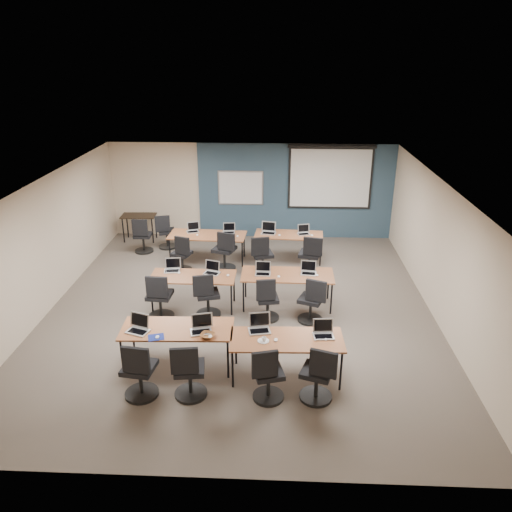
{
  "coord_description": "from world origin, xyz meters",
  "views": [
    {
      "loc": [
        0.76,
        -9.28,
        5.1
      ],
      "look_at": [
        0.32,
        0.4,
        1.06
      ],
      "focal_mm": 35.0,
      "sensor_mm": 36.0,
      "label": 1
    }
  ],
  "objects_px": {
    "task_chair_1": "(189,375)",
    "task_chair_11": "(310,259)",
    "training_table_back_left": "(207,236)",
    "task_chair_7": "(312,304)",
    "laptop_5": "(212,270)",
    "laptop_9": "(229,230)",
    "task_chair_6": "(267,302)",
    "task_chair_9": "(225,254)",
    "spare_chair_b": "(143,238)",
    "training_table_back_right": "(289,236)",
    "laptop_6": "(263,271)",
    "training_table_front_left": "(177,330)",
    "whiteboard": "(241,188)",
    "task_chair_0": "(139,375)",
    "task_chair_3": "(318,378)",
    "laptop_1": "(201,327)",
    "task_chair_2": "(267,378)",
    "task_chair_8": "(182,257)",
    "task_chair_4": "(160,300)",
    "laptop_10": "(269,230)",
    "laptop_7": "(309,270)",
    "task_chair_5": "(207,298)",
    "spare_chair_a": "(166,234)",
    "laptop_2": "(259,326)",
    "laptop_8": "(193,229)",
    "training_table_mid_right": "(287,276)",
    "laptop_4": "(172,268)",
    "laptop_0": "(138,327)",
    "task_chair_10": "(262,258)",
    "laptop_3": "(323,332)",
    "utility_table": "(139,218)",
    "training_table_mid_left": "(193,278)"
  },
  "relations": [
    {
      "from": "task_chair_9",
      "to": "task_chair_6",
      "type": "bearing_deg",
      "value": -46.37
    },
    {
      "from": "task_chair_8",
      "to": "task_chair_10",
      "type": "height_order",
      "value": "task_chair_10"
    },
    {
      "from": "whiteboard",
      "to": "training_table_back_right",
      "type": "height_order",
      "value": "whiteboard"
    },
    {
      "from": "laptop_10",
      "to": "task_chair_5",
      "type": "bearing_deg",
      "value": -101.3
    },
    {
      "from": "task_chair_1",
      "to": "laptop_4",
      "type": "relative_size",
      "value": 3.03
    },
    {
      "from": "laptop_3",
      "to": "task_chair_3",
      "type": "xyz_separation_m",
      "value": [
        -0.12,
        -0.73,
        -0.38
      ]
    },
    {
      "from": "laptop_3",
      "to": "task_chair_1",
      "type": "bearing_deg",
      "value": -165.58
    },
    {
      "from": "laptop_2",
      "to": "task_chair_6",
      "type": "bearing_deg",
      "value": 75.42
    },
    {
      "from": "task_chair_10",
      "to": "task_chair_6",
      "type": "bearing_deg",
      "value": -99.2
    },
    {
      "from": "task_chair_1",
      "to": "laptop_2",
      "type": "distance_m",
      "value": 1.43
    },
    {
      "from": "laptop_8",
      "to": "training_table_back_left",
      "type": "bearing_deg",
      "value": -47.78
    },
    {
      "from": "laptop_9",
      "to": "task_chair_11",
      "type": "xyz_separation_m",
      "value": [
        2.04,
        -0.93,
        -0.36
      ]
    },
    {
      "from": "laptop_0",
      "to": "task_chair_3",
      "type": "distance_m",
      "value": 3.08
    },
    {
      "from": "task_chair_6",
      "to": "laptop_9",
      "type": "bearing_deg",
      "value": 99.27
    },
    {
      "from": "task_chair_8",
      "to": "task_chair_2",
      "type": "bearing_deg",
      "value": -46.14
    },
    {
      "from": "training_table_back_right",
      "to": "task_chair_10",
      "type": "height_order",
      "value": "task_chair_10"
    },
    {
      "from": "laptop_1",
      "to": "task_chair_2",
      "type": "height_order",
      "value": "laptop_1"
    },
    {
      "from": "training_table_front_left",
      "to": "task_chair_9",
      "type": "xyz_separation_m",
      "value": [
        0.38,
        4.04,
        -0.26
      ]
    },
    {
      "from": "task_chair_0",
      "to": "spare_chair_a",
      "type": "height_order",
      "value": "task_chair_0"
    },
    {
      "from": "laptop_9",
      "to": "spare_chair_a",
      "type": "bearing_deg",
      "value": 153.5
    },
    {
      "from": "task_chair_9",
      "to": "spare_chair_b",
      "type": "bearing_deg",
      "value": 174.86
    },
    {
      "from": "laptop_0",
      "to": "task_chair_10",
      "type": "relative_size",
      "value": 0.35
    },
    {
      "from": "training_table_back_left",
      "to": "task_chair_7",
      "type": "height_order",
      "value": "task_chair_7"
    },
    {
      "from": "task_chair_11",
      "to": "laptop_0",
      "type": "bearing_deg",
      "value": -114.98
    },
    {
      "from": "task_chair_3",
      "to": "laptop_6",
      "type": "distance_m",
      "value": 3.29
    },
    {
      "from": "training_table_back_right",
      "to": "laptop_6",
      "type": "xyz_separation_m",
      "value": [
        -0.58,
        -2.43,
        0.11
      ]
    },
    {
      "from": "training_table_back_left",
      "to": "laptop_1",
      "type": "xyz_separation_m",
      "value": [
        0.54,
        -4.64,
        0.11
      ]
    },
    {
      "from": "task_chair_2",
      "to": "laptop_9",
      "type": "distance_m",
      "value": 5.77
    },
    {
      "from": "training_table_back_left",
      "to": "utility_table",
      "type": "relative_size",
      "value": 2.04
    },
    {
      "from": "laptop_5",
      "to": "training_table_back_right",
      "type": "bearing_deg",
      "value": 73.09
    },
    {
      "from": "task_chair_6",
      "to": "laptop_8",
      "type": "height_order",
      "value": "laptop_8"
    },
    {
      "from": "training_table_back_left",
      "to": "laptop_0",
      "type": "height_order",
      "value": "laptop_0"
    },
    {
      "from": "task_chair_0",
      "to": "task_chair_4",
      "type": "bearing_deg",
      "value": 103.56
    },
    {
      "from": "laptop_9",
      "to": "task_chair_11",
      "type": "bearing_deg",
      "value": -30.88
    },
    {
      "from": "training_table_back_right",
      "to": "laptop_10",
      "type": "height_order",
      "value": "laptop_10"
    },
    {
      "from": "training_table_mid_left",
      "to": "task_chair_5",
      "type": "xyz_separation_m",
      "value": [
        0.33,
        -0.39,
        -0.28
      ]
    },
    {
      "from": "task_chair_5",
      "to": "task_chair_9",
      "type": "xyz_separation_m",
      "value": [
        0.13,
        2.33,
        0.02
      ]
    },
    {
      "from": "laptop_10",
      "to": "laptop_8",
      "type": "bearing_deg",
      "value": -170.48
    },
    {
      "from": "training_table_front_left",
      "to": "laptop_5",
      "type": "xyz_separation_m",
      "value": [
        0.3,
        2.27,
        0.1
      ]
    },
    {
      "from": "whiteboard",
      "to": "laptop_5",
      "type": "xyz_separation_m",
      "value": [
        -0.3,
        -4.2,
        -0.66
      ]
    },
    {
      "from": "task_chair_5",
      "to": "task_chair_8",
      "type": "distance_m",
      "value": 2.37
    },
    {
      "from": "task_chair_0",
      "to": "task_chair_3",
      "type": "height_order",
      "value": "task_chair_0"
    },
    {
      "from": "laptop_8",
      "to": "task_chair_6",
      "type": "bearing_deg",
      "value": -77.31
    },
    {
      "from": "training_table_back_right",
      "to": "laptop_2",
      "type": "distance_m",
      "value": 4.73
    },
    {
      "from": "task_chair_2",
      "to": "spare_chair_a",
      "type": "distance_m",
      "value": 6.96
    },
    {
      "from": "task_chair_1",
      "to": "task_chair_11",
      "type": "relative_size",
      "value": 0.97
    },
    {
      "from": "training_table_mid_right",
      "to": "task_chair_8",
      "type": "relative_size",
      "value": 2.01
    },
    {
      "from": "task_chair_8",
      "to": "task_chair_4",
      "type": "bearing_deg",
      "value": -71.55
    },
    {
      "from": "laptop_10",
      "to": "laptop_7",
      "type": "bearing_deg",
      "value": -60.09
    },
    {
      "from": "task_chair_1",
      "to": "laptop_5",
      "type": "distance_m",
      "value": 3.15
    }
  ]
}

